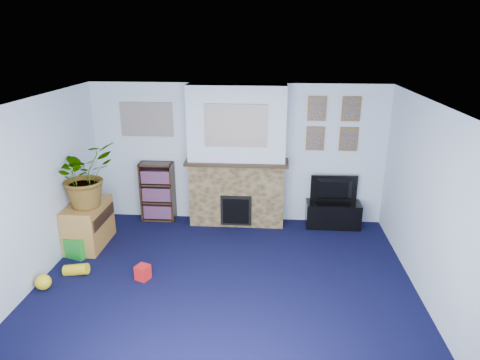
# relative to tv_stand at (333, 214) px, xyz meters

# --- Properties ---
(floor) EXTENTS (5.00, 4.50, 0.01)m
(floor) POSITION_rel_tv_stand_xyz_m (-1.65, -2.03, -0.23)
(floor) COLOR black
(floor) RESTS_ON ground
(ceiling) EXTENTS (5.00, 4.50, 0.01)m
(ceiling) POSITION_rel_tv_stand_xyz_m (-1.65, -2.03, 2.17)
(ceiling) COLOR white
(ceiling) RESTS_ON wall_back
(wall_back) EXTENTS (5.00, 0.04, 2.40)m
(wall_back) POSITION_rel_tv_stand_xyz_m (-1.65, 0.22, 0.97)
(wall_back) COLOR silver
(wall_back) RESTS_ON ground
(wall_front) EXTENTS (5.00, 0.04, 2.40)m
(wall_front) POSITION_rel_tv_stand_xyz_m (-1.65, -4.28, 0.97)
(wall_front) COLOR silver
(wall_front) RESTS_ON ground
(wall_left) EXTENTS (0.04, 4.50, 2.40)m
(wall_left) POSITION_rel_tv_stand_xyz_m (-4.15, -2.03, 0.97)
(wall_left) COLOR silver
(wall_left) RESTS_ON ground
(wall_right) EXTENTS (0.04, 4.50, 2.40)m
(wall_right) POSITION_rel_tv_stand_xyz_m (0.85, -2.03, 0.97)
(wall_right) COLOR silver
(wall_right) RESTS_ON ground
(chimney_breast) EXTENTS (1.72, 0.50, 2.40)m
(chimney_breast) POSITION_rel_tv_stand_xyz_m (-1.65, 0.02, 0.96)
(chimney_breast) COLOR brown
(chimney_breast) RESTS_ON ground
(collage_main) EXTENTS (1.00, 0.03, 0.68)m
(collage_main) POSITION_rel_tv_stand_xyz_m (-1.65, -0.19, 1.55)
(collage_main) COLOR gray
(collage_main) RESTS_ON chimney_breast
(collage_left) EXTENTS (0.90, 0.03, 0.58)m
(collage_left) POSITION_rel_tv_stand_xyz_m (-3.20, 0.21, 1.55)
(collage_left) COLOR gray
(collage_left) RESTS_ON wall_back
(portrait_tl) EXTENTS (0.30, 0.03, 0.40)m
(portrait_tl) POSITION_rel_tv_stand_xyz_m (-0.35, 0.20, 1.77)
(portrait_tl) COLOR brown
(portrait_tl) RESTS_ON wall_back
(portrait_tr) EXTENTS (0.30, 0.03, 0.40)m
(portrait_tr) POSITION_rel_tv_stand_xyz_m (0.20, 0.20, 1.77)
(portrait_tr) COLOR brown
(portrait_tr) RESTS_ON wall_back
(portrait_bl) EXTENTS (0.30, 0.03, 0.40)m
(portrait_bl) POSITION_rel_tv_stand_xyz_m (-0.35, 0.20, 1.27)
(portrait_bl) COLOR brown
(portrait_bl) RESTS_ON wall_back
(portrait_br) EXTENTS (0.30, 0.03, 0.40)m
(portrait_br) POSITION_rel_tv_stand_xyz_m (0.20, 0.20, 1.27)
(portrait_br) COLOR brown
(portrait_br) RESTS_ON wall_back
(tv_stand) EXTENTS (0.92, 0.39, 0.43)m
(tv_stand) POSITION_rel_tv_stand_xyz_m (0.00, 0.00, 0.00)
(tv_stand) COLOR black
(tv_stand) RESTS_ON ground
(television) EXTENTS (0.79, 0.13, 0.45)m
(television) POSITION_rel_tv_stand_xyz_m (0.00, 0.02, 0.44)
(television) COLOR black
(television) RESTS_ON tv_stand
(bookshelf) EXTENTS (0.58, 0.28, 1.05)m
(bookshelf) POSITION_rel_tv_stand_xyz_m (-3.06, 0.08, 0.28)
(bookshelf) COLOR black
(bookshelf) RESTS_ON ground
(sideboard) EXTENTS (0.49, 0.89, 0.69)m
(sideboard) POSITION_rel_tv_stand_xyz_m (-3.89, -0.97, 0.12)
(sideboard) COLOR #A67535
(sideboard) RESTS_ON ground
(potted_plant) EXTENTS (1.09, 1.13, 0.97)m
(potted_plant) POSITION_rel_tv_stand_xyz_m (-3.84, -1.02, 0.95)
(potted_plant) COLOR #26661E
(potted_plant) RESTS_ON sideboard
(mantel_clock) EXTENTS (0.09, 0.05, 0.12)m
(mantel_clock) POSITION_rel_tv_stand_xyz_m (-1.66, -0.03, 1.00)
(mantel_clock) COLOR gold
(mantel_clock) RESTS_ON chimney_breast
(mantel_candle) EXTENTS (0.05, 0.05, 0.15)m
(mantel_candle) POSITION_rel_tv_stand_xyz_m (-1.42, -0.03, 1.01)
(mantel_candle) COLOR #B2BFC6
(mantel_candle) RESTS_ON chimney_breast
(mantel_teddy) EXTENTS (0.13, 0.13, 0.13)m
(mantel_teddy) POSITION_rel_tv_stand_xyz_m (-2.25, -0.03, 0.99)
(mantel_teddy) COLOR gray
(mantel_teddy) RESTS_ON chimney_breast
(mantel_can) EXTENTS (0.06, 0.06, 0.11)m
(mantel_can) POSITION_rel_tv_stand_xyz_m (-0.92, -0.03, 0.99)
(mantel_can) COLOR red
(mantel_can) RESTS_ON chimney_breast
(green_crate) EXTENTS (0.47, 0.42, 0.31)m
(green_crate) POSITION_rel_tv_stand_xyz_m (-3.95, -1.30, -0.08)
(green_crate) COLOR #198C26
(green_crate) RESTS_ON ground
(toy_ball) EXTENTS (0.21, 0.21, 0.21)m
(toy_ball) POSITION_rel_tv_stand_xyz_m (-4.00, -2.23, -0.14)
(toy_ball) COLOR yellow
(toy_ball) RESTS_ON ground
(toy_block) EXTENTS (0.22, 0.22, 0.20)m
(toy_block) POSITION_rel_tv_stand_xyz_m (-2.78, -1.90, -0.12)
(toy_block) COLOR red
(toy_block) RESTS_ON ground
(toy_tube) EXTENTS (0.35, 0.16, 0.20)m
(toy_tube) POSITION_rel_tv_stand_xyz_m (-3.74, -1.85, -0.15)
(toy_tube) COLOR yellow
(toy_tube) RESTS_ON ground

